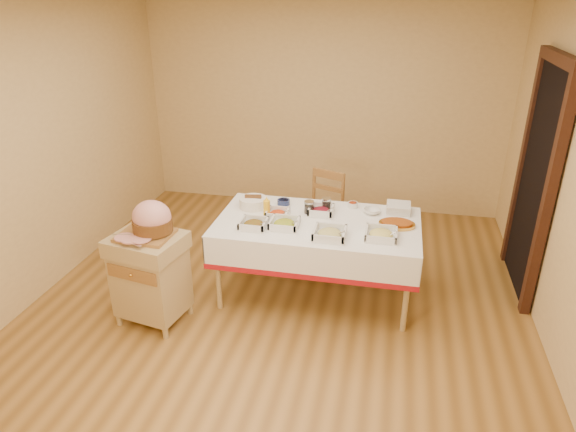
# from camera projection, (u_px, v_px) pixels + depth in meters

# --- Properties ---
(room_shell) EXTENTS (5.00, 5.00, 5.00)m
(room_shell) POSITION_uv_depth(u_px,v_px,m) (277.00, 173.00, 4.18)
(room_shell) COLOR olive
(room_shell) RESTS_ON ground
(doorway) EXTENTS (0.09, 1.10, 2.20)m
(doorway) POSITION_uv_depth(u_px,v_px,m) (537.00, 177.00, 4.64)
(doorway) COLOR black
(doorway) RESTS_ON ground
(dining_table) EXTENTS (1.82, 1.02, 0.76)m
(dining_table) POSITION_uv_depth(u_px,v_px,m) (317.00, 237.00, 4.68)
(dining_table) COLOR tan
(dining_table) RESTS_ON ground
(butcher_cart) EXTENTS (0.65, 0.58, 0.81)m
(butcher_cart) POSITION_uv_depth(u_px,v_px,m) (150.00, 274.00, 4.36)
(butcher_cart) COLOR tan
(butcher_cart) RESTS_ON ground
(dining_chair) EXTENTS (0.52, 0.51, 0.91)m
(dining_chair) POSITION_uv_depth(u_px,v_px,m) (321.00, 213.00, 5.49)
(dining_chair) COLOR olive
(dining_chair) RESTS_ON ground
(ham_on_board) EXTENTS (0.46, 0.44, 0.30)m
(ham_on_board) POSITION_uv_depth(u_px,v_px,m) (151.00, 221.00, 4.18)
(ham_on_board) COLOR olive
(ham_on_board) RESTS_ON butcher_cart
(serving_dish_a) EXTENTS (0.23, 0.23, 0.10)m
(serving_dish_a) POSITION_uv_depth(u_px,v_px,m) (254.00, 224.00, 4.49)
(serving_dish_a) COLOR silver
(serving_dish_a) RESTS_ON dining_table
(serving_dish_b) EXTENTS (0.25, 0.25, 0.10)m
(serving_dish_b) POSITION_uv_depth(u_px,v_px,m) (284.00, 224.00, 4.49)
(serving_dish_b) COLOR silver
(serving_dish_b) RESTS_ON dining_table
(serving_dish_c) EXTENTS (0.27, 0.27, 0.11)m
(serving_dish_c) POSITION_uv_depth(u_px,v_px,m) (330.00, 234.00, 4.31)
(serving_dish_c) COLOR silver
(serving_dish_c) RESTS_ON dining_table
(serving_dish_d) EXTENTS (0.26, 0.26, 0.10)m
(serving_dish_d) POSITION_uv_depth(u_px,v_px,m) (381.00, 234.00, 4.30)
(serving_dish_d) COLOR silver
(serving_dish_d) RESTS_ON dining_table
(serving_dish_e) EXTENTS (0.21, 0.20, 0.10)m
(serving_dish_e) POSITION_uv_depth(u_px,v_px,m) (278.00, 213.00, 4.70)
(serving_dish_e) COLOR silver
(serving_dish_e) RESTS_ON dining_table
(serving_dish_f) EXTENTS (0.23, 0.22, 0.11)m
(serving_dish_f) POSITION_uv_depth(u_px,v_px,m) (321.00, 211.00, 4.75)
(serving_dish_f) COLOR silver
(serving_dish_f) RESTS_ON dining_table
(small_bowl_left) EXTENTS (0.13, 0.13, 0.06)m
(small_bowl_left) POSITION_uv_depth(u_px,v_px,m) (255.00, 198.00, 5.04)
(small_bowl_left) COLOR silver
(small_bowl_left) RESTS_ON dining_table
(small_bowl_mid) EXTENTS (0.12, 0.12, 0.05)m
(small_bowl_mid) POSITION_uv_depth(u_px,v_px,m) (284.00, 202.00, 4.95)
(small_bowl_mid) COLOR navy
(small_bowl_mid) RESTS_ON dining_table
(small_bowl_right) EXTENTS (0.10, 0.10, 0.05)m
(small_bowl_right) POSITION_uv_depth(u_px,v_px,m) (353.00, 205.00, 4.89)
(small_bowl_right) COLOR silver
(small_bowl_right) RESTS_ON dining_table
(bowl_white_imported) EXTENTS (0.19, 0.19, 0.04)m
(bowl_white_imported) POSITION_uv_depth(u_px,v_px,m) (322.00, 206.00, 4.89)
(bowl_white_imported) COLOR silver
(bowl_white_imported) RESTS_ON dining_table
(bowl_small_imported) EXTENTS (0.17, 0.17, 0.05)m
(bowl_small_imported) POSITION_uv_depth(u_px,v_px,m) (372.00, 211.00, 4.76)
(bowl_small_imported) COLOR silver
(bowl_small_imported) RESTS_ON dining_table
(preserve_jar_left) EXTENTS (0.09, 0.09, 0.12)m
(preserve_jar_left) POSITION_uv_depth(u_px,v_px,m) (309.00, 208.00, 4.76)
(preserve_jar_left) COLOR silver
(preserve_jar_left) RESTS_ON dining_table
(preserve_jar_right) EXTENTS (0.09, 0.09, 0.12)m
(preserve_jar_right) POSITION_uv_depth(u_px,v_px,m) (326.00, 205.00, 4.83)
(preserve_jar_right) COLOR silver
(preserve_jar_right) RESTS_ON dining_table
(mustard_bottle) EXTENTS (0.06, 0.06, 0.19)m
(mustard_bottle) POSITION_uv_depth(u_px,v_px,m) (267.00, 207.00, 4.68)
(mustard_bottle) COLOR yellow
(mustard_bottle) RESTS_ON dining_table
(bread_basket) EXTENTS (0.27, 0.27, 0.12)m
(bread_basket) POSITION_uv_depth(u_px,v_px,m) (253.00, 202.00, 4.88)
(bread_basket) COLOR white
(bread_basket) RESTS_ON dining_table
(plate_stack) EXTENTS (0.22, 0.22, 0.08)m
(plate_stack) POSITION_uv_depth(u_px,v_px,m) (398.00, 208.00, 4.79)
(plate_stack) COLOR silver
(plate_stack) RESTS_ON dining_table
(brass_platter) EXTENTS (0.32, 0.23, 0.04)m
(brass_platter) POSITION_uv_depth(u_px,v_px,m) (397.00, 224.00, 4.52)
(brass_platter) COLOR gold
(brass_platter) RESTS_ON dining_table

